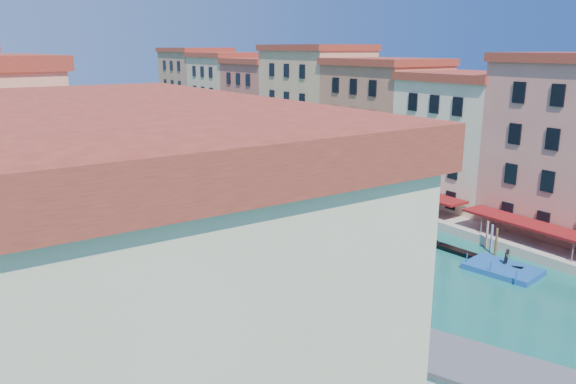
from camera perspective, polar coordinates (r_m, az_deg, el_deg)
name	(u,v)px	position (r m, az deg, el deg)	size (l,w,h in m)	color
right_bank_palazzos	(337,115)	(94.07, 5.01, 7.85)	(12.80, 128.40, 21.00)	#99372F
quay	(297,175)	(90.86, 0.95, 1.75)	(4.00, 140.00, 1.00)	#A19282
restaurant_awnings	(537,226)	(62.06, 24.00, -3.21)	(3.20, 44.55, 3.12)	maroon
mooring_poles_right	(469,233)	(63.20, 17.92, -3.94)	(1.44, 54.24, 3.20)	brown
vaporetto_near	(404,369)	(36.52, 11.75, -17.16)	(13.02, 22.95, 3.37)	silver
vaporetto_far	(160,181)	(85.04, -12.83, 1.14)	(14.32, 21.18, 3.18)	white
gondola_fore	(314,265)	(54.07, 2.71, -7.40)	(1.86, 10.82, 2.16)	black
gondola_right	(475,255)	(59.28, 18.48, -6.08)	(1.73, 11.53, 2.30)	black
gondola_far	(287,212)	(71.05, -0.12, -2.01)	(3.00, 11.63, 1.66)	black
motorboat_mid	(193,208)	(73.07, -9.60, -1.59)	(2.89, 6.94, 1.40)	white
motorboat_far	(174,159)	(105.30, -11.47, 3.28)	(2.35, 7.44, 1.54)	white
blue_dock	(503,269)	(57.02, 20.99, -7.32)	(5.29, 7.05, 0.54)	#194C96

